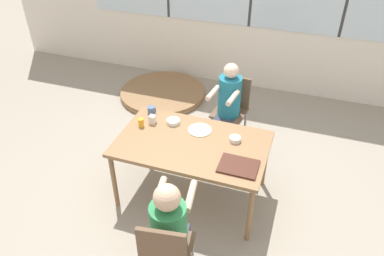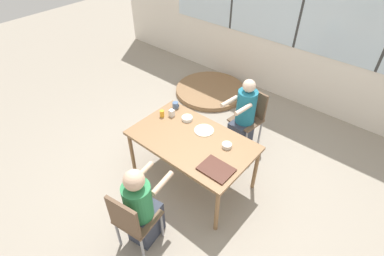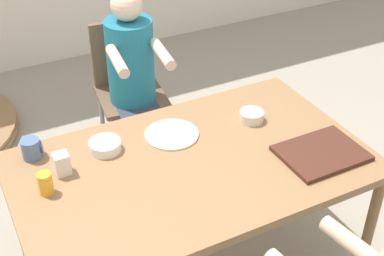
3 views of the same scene
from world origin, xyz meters
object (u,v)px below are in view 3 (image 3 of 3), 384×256
at_px(bowl_white_shallow, 105,146).
at_px(juice_glass, 45,183).
at_px(milk_carton_small, 62,164).
at_px(bowl_cereal, 252,116).
at_px(chair_for_man_blue_shirt, 127,79).
at_px(coffee_mug, 32,149).
at_px(person_man_blue_shirt, 134,91).

bearing_deg(bowl_white_shallow, juice_glass, -151.92).
bearing_deg(milk_carton_small, bowl_cereal, -1.43).
bearing_deg(chair_for_man_blue_shirt, coffee_mug, 54.64).
bearing_deg(coffee_mug, juice_glass, -91.64).
bearing_deg(bowl_white_shallow, milk_carton_small, -161.58).
bearing_deg(bowl_white_shallow, bowl_cereal, -7.53).
relative_size(person_man_blue_shirt, coffee_mug, 12.46).
xyz_separation_m(milk_carton_small, bowl_cereal, (0.92, -0.02, -0.02)).
xyz_separation_m(chair_for_man_blue_shirt, juice_glass, (-0.75, -1.07, 0.25)).
bearing_deg(coffee_mug, chair_for_man_blue_shirt, 47.57).
bearing_deg(coffee_mug, bowl_white_shallow, -17.76).
relative_size(chair_for_man_blue_shirt, bowl_white_shallow, 6.14).
bearing_deg(bowl_white_shallow, coffee_mug, 162.24).
height_order(person_man_blue_shirt, bowl_white_shallow, person_man_blue_shirt).
relative_size(chair_for_man_blue_shirt, person_man_blue_shirt, 0.77).
relative_size(person_man_blue_shirt, bowl_white_shallow, 8.02).
bearing_deg(bowl_cereal, coffee_mug, 169.36).
height_order(chair_for_man_blue_shirt, bowl_white_shallow, chair_for_man_blue_shirt).
xyz_separation_m(bowl_white_shallow, bowl_cereal, (0.71, -0.09, 0.00)).
xyz_separation_m(milk_carton_small, bowl_white_shallow, (0.21, 0.07, -0.03)).
height_order(person_man_blue_shirt, coffee_mug, person_man_blue_shirt).
height_order(chair_for_man_blue_shirt, person_man_blue_shirt, person_man_blue_shirt).
bearing_deg(juice_glass, milk_carton_small, 44.79).
bearing_deg(milk_carton_small, bowl_white_shallow, 18.42).
bearing_deg(person_man_blue_shirt, milk_carton_small, 59.12).
distance_m(chair_for_man_blue_shirt, coffee_mug, 1.13).
distance_m(coffee_mug, bowl_white_shallow, 0.31).
distance_m(person_man_blue_shirt, bowl_white_shallow, 0.89).
bearing_deg(chair_for_man_blue_shirt, person_man_blue_shirt, 90.00).
xyz_separation_m(coffee_mug, bowl_white_shallow, (0.30, -0.10, -0.02)).
height_order(juice_glass, bowl_cereal, juice_glass).
distance_m(person_man_blue_shirt, bowl_cereal, 0.92).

